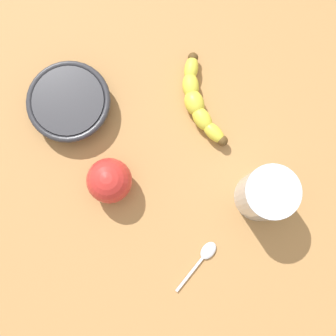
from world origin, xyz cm
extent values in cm
cube|color=#B07C46|center=(0.00, 0.00, 1.50)|extent=(120.00, 120.00, 3.00)
ellipsoid|color=yellow|center=(-9.03, -9.67, 4.85)|extent=(5.77, 5.14, 2.67)
ellipsoid|color=yellow|center=(-6.46, -7.39, 4.85)|extent=(5.82, 5.99, 3.19)
ellipsoid|color=yellow|center=(-4.50, -4.56, 4.85)|extent=(5.70, 6.31, 3.71)
ellipsoid|color=yellow|center=(-3.27, -1.35, 4.85)|extent=(4.36, 5.80, 3.19)
ellipsoid|color=yellow|center=(-2.83, 2.07, 4.85)|extent=(2.71, 5.20, 2.67)
sphere|color=#513819|center=(-10.95, -11.00, 4.85)|extent=(2.04, 2.04, 2.04)
sphere|color=#513819|center=(-2.80, 4.39, 4.85)|extent=(2.04, 2.04, 2.04)
cylinder|color=silver|center=(0.01, 16.56, 8.62)|extent=(9.26, 9.26, 11.24)
cylinder|color=#EEC56A|center=(0.01, 16.56, 8.55)|extent=(8.76, 8.76, 10.59)
cylinder|color=#2D2D33|center=(12.13, -21.50, 5.07)|extent=(13.52, 13.52, 4.15)
torus|color=#2D2D33|center=(12.13, -21.50, 6.55)|extent=(15.90, 15.90, 1.20)
sphere|color=red|center=(17.36, -5.20, 7.14)|extent=(8.27, 8.27, 8.27)
ellipsoid|color=silver|center=(13.91, 16.53, 3.40)|extent=(3.78, 2.68, 0.80)
cube|color=silver|center=(19.04, 16.94, 3.40)|extent=(8.51, 1.18, 0.25)
camera|label=1|loc=(15.97, 8.15, 78.55)|focal=42.64mm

